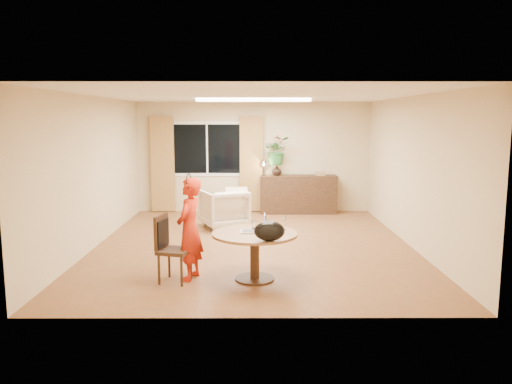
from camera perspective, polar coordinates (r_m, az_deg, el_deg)
floor at (r=8.86m, az=-0.29°, el=-6.08°), size 6.50×6.50×0.00m
ceiling at (r=8.58m, az=-0.31°, el=10.98°), size 6.50×6.50×0.00m
wall_back at (r=11.86m, az=-0.27°, el=3.99°), size 5.50×0.00×5.50m
wall_left at (r=9.05m, az=-18.00°, el=2.20°), size 0.00×6.50×6.50m
wall_right at (r=9.04m, az=17.41°, el=2.22°), size 0.00×6.50×6.50m
window at (r=11.88m, az=-5.61°, el=4.93°), size 1.70×0.03×1.30m
curtain_left at (r=11.97m, az=-10.63°, el=3.15°), size 0.55×0.08×2.25m
curtain_right at (r=11.78m, az=-0.52°, el=3.21°), size 0.55×0.08×2.25m
ceiling_panel at (r=9.78m, az=-0.29°, el=10.46°), size 2.20×0.35×0.05m
dining_table at (r=6.88m, az=-0.15°, el=-5.82°), size 1.18×1.18×0.67m
dining_chair at (r=6.90m, az=-9.27°, el=-6.44°), size 0.53×0.50×0.92m
child at (r=6.94m, az=-7.60°, el=-4.22°), size 0.58×0.46×1.42m
laptop at (r=6.85m, az=-0.24°, el=-3.52°), size 0.40×0.27×0.26m
tumbler at (r=7.11m, az=-0.21°, el=-3.73°), size 0.09×0.09×0.11m
wine_glass at (r=6.99m, az=3.20°, el=-3.61°), size 0.08×0.08×0.18m
pot_lid at (r=7.13m, az=1.45°, el=-3.96°), size 0.30×0.30×0.04m
handbag at (r=6.34m, az=1.54°, el=-4.49°), size 0.44×0.32×0.26m
armchair at (r=10.21m, az=-3.67°, el=-1.89°), size 1.12×1.13×0.78m
throw at (r=10.11m, az=-2.24°, el=0.36°), size 0.48×0.57×0.03m
sideboard at (r=11.76m, az=4.86°, el=-0.26°), size 1.79×0.44×0.89m
vase at (r=11.66m, az=2.38°, el=2.51°), size 0.25×0.25×0.25m
bouquet at (r=11.62m, az=2.43°, el=4.74°), size 0.62×0.54×0.66m
book_stack at (r=11.75m, az=7.36°, el=2.11°), size 0.25×0.20×0.09m
desk_lamp at (r=11.59m, az=0.87°, el=2.77°), size 0.18×0.18×0.36m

